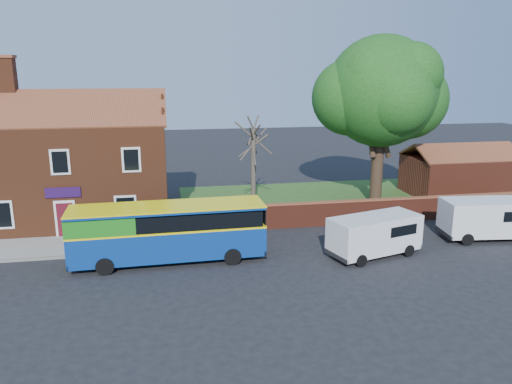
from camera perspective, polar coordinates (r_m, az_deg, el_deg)
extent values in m
plane|color=black|center=(24.48, -7.34, -9.93)|extent=(120.00, 120.00, 0.00)
cube|color=gray|center=(30.40, -21.32, -5.83)|extent=(18.00, 3.50, 0.12)
cube|color=slate|center=(28.79, -21.96, -6.98)|extent=(18.00, 0.15, 0.14)
cube|color=#426B28|center=(39.27, 10.84, -0.76)|extent=(26.00, 12.00, 0.04)
cube|color=brown|center=(35.04, -20.09, 2.26)|extent=(12.00, 8.00, 6.50)
cube|color=brown|center=(32.52, -21.29, 8.89)|extent=(12.30, 4.08, 2.16)
cube|color=brown|center=(36.45, -20.14, 9.45)|extent=(12.30, 4.08, 2.16)
cube|color=brown|center=(35.16, -26.52, 11.81)|extent=(0.90, 0.90, 2.20)
cube|color=black|center=(30.90, -21.49, 3.20)|extent=(1.10, 0.06, 1.50)
cube|color=#4C0F19|center=(31.67, -20.93, -3.03)|extent=(0.95, 0.04, 2.10)
cube|color=silver|center=(31.68, -20.93, -2.93)|extent=(1.20, 0.06, 2.30)
cube|color=#260E3F|center=(31.23, -21.21, -0.05)|extent=(2.00, 0.06, 0.60)
cube|color=maroon|center=(33.77, 14.52, -2.12)|extent=(22.00, 0.30, 1.50)
cube|color=brown|center=(33.56, 14.60, -0.81)|extent=(22.00, 0.38, 0.10)
cube|color=maroon|center=(42.98, 22.21, 1.74)|extent=(8.00, 5.00, 3.00)
cube|color=brown|center=(41.59, 23.38, 4.13)|extent=(8.20, 2.56, 1.24)
cube|color=brown|center=(43.67, 21.59, 4.72)|extent=(8.20, 2.56, 1.24)
cube|color=navy|center=(26.48, -9.94, -5.50)|extent=(9.96, 2.74, 1.57)
cube|color=yellow|center=(26.22, -10.01, -3.88)|extent=(9.98, 2.76, 0.10)
cube|color=black|center=(26.09, -10.05, -2.90)|extent=(9.56, 2.75, 0.79)
cube|color=#22841C|center=(26.21, -17.20, -3.24)|extent=(3.43, 2.60, 0.84)
cube|color=navy|center=(25.94, -10.10, -1.78)|extent=(9.96, 2.74, 0.14)
cube|color=yellow|center=(25.92, -10.11, -1.61)|extent=(10.00, 2.78, 0.06)
cylinder|color=black|center=(25.75, -16.89, -8.12)|extent=(0.90, 0.30, 0.89)
cylinder|color=black|center=(27.91, -16.51, -6.35)|extent=(0.90, 0.30, 0.89)
cylinder|color=black|center=(25.90, -2.70, -7.37)|extent=(0.90, 0.30, 0.89)
cylinder|color=black|center=(28.04, -3.47, -5.67)|extent=(0.90, 0.30, 0.89)
cube|color=white|center=(27.55, 13.39, -4.64)|extent=(5.36, 3.33, 1.90)
cube|color=black|center=(28.91, 16.85, -3.35)|extent=(0.56, 1.65, 0.75)
cube|color=black|center=(29.40, 16.99, -5.43)|extent=(0.66, 1.95, 0.24)
cylinder|color=black|center=(26.22, 11.89, -7.67)|extent=(0.69, 0.40, 0.66)
cylinder|color=black|center=(27.60, 9.46, -6.43)|extent=(0.69, 0.40, 0.66)
cylinder|color=black|center=(28.23, 17.02, -6.41)|extent=(0.69, 0.40, 0.66)
cylinder|color=black|center=(29.51, 14.51, -5.33)|extent=(0.69, 0.40, 0.66)
cube|color=white|center=(32.41, 25.09, -2.60)|extent=(5.60, 2.74, 2.05)
cylinder|color=black|center=(31.04, 22.99, -5.01)|extent=(0.73, 0.30, 0.71)
cylinder|color=black|center=(32.77, 21.41, -3.88)|extent=(0.73, 0.30, 0.71)
cylinder|color=black|center=(34.38, 26.63, -3.60)|extent=(0.73, 0.30, 0.71)
cylinder|color=black|center=(37.92, 13.64, 2.46)|extent=(0.88, 0.88, 5.05)
sphere|color=#2A7022|center=(37.24, 14.16, 11.10)|extent=(7.91, 7.91, 7.91)
sphere|color=#2A7022|center=(38.66, 16.99, 10.03)|extent=(5.71, 5.71, 5.71)
sphere|color=#2A7022|center=(37.07, 10.70, 10.58)|extent=(5.49, 5.49, 5.49)
cylinder|color=#4C4238|center=(34.43, -0.30, 2.39)|extent=(0.34, 0.34, 5.87)
cylinder|color=#4C4238|center=(34.06, -0.31, 5.84)|extent=(0.34, 2.86, 2.30)
cylinder|color=#4C4238|center=(34.09, -0.31, 5.49)|extent=(1.49, 2.11, 2.11)
cylinder|color=#4C4238|center=(34.03, -0.31, 6.19)|extent=(2.40, 1.10, 2.34)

